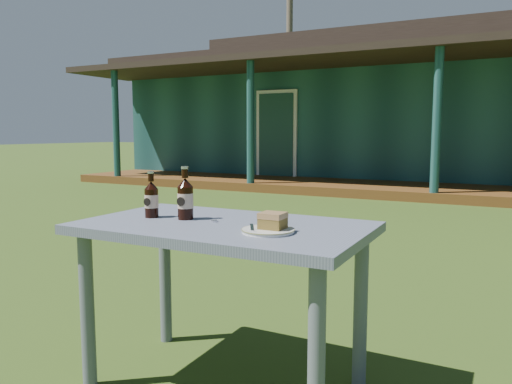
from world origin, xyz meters
The scene contains 10 objects.
ground centered at (0.00, 0.00, 0.00)m, with size 80.00×80.00×0.00m, color #334916.
pavilion centered at (0.00, 9.39, 1.61)m, with size 15.80×8.30×3.45m.
tree_left centered at (-8.00, 17.50, 5.25)m, with size 0.28×0.28×10.50m, color brown.
cafe_table centered at (0.00, -1.60, 0.62)m, with size 1.20×0.70×0.72m.
plate centered at (0.25, -1.69, 0.73)m, with size 0.20×0.20×0.01m.
cake_slice centered at (0.27, -1.68, 0.77)m, with size 0.09×0.09×0.06m.
fork centered at (0.19, -1.70, 0.74)m, with size 0.01×0.14×0.00m, color silver.
cola_bottle_near centered at (-0.20, -1.59, 0.81)m, with size 0.07×0.07×0.23m.
cola_bottle_far centered at (-0.36, -1.62, 0.80)m, with size 0.06×0.06×0.21m.
bottle_cap centered at (-0.05, -1.59, 0.72)m, with size 0.03×0.03×0.01m, color silver.
Camera 1 is at (1.06, -3.37, 1.10)m, focal length 35.00 mm.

